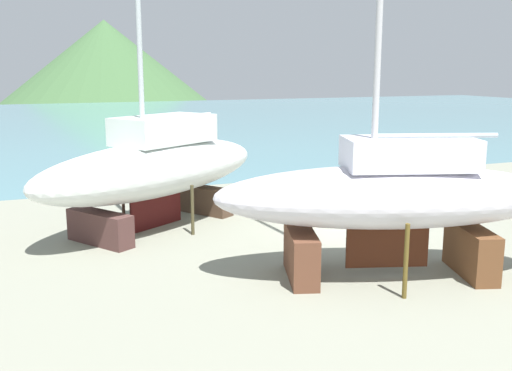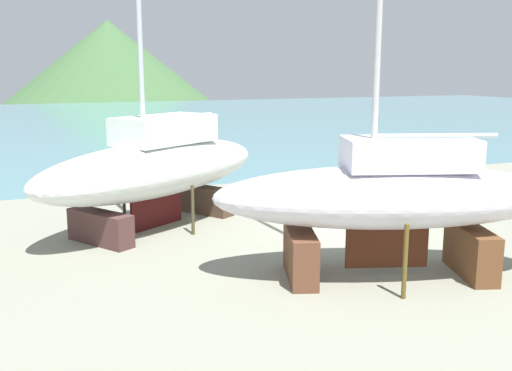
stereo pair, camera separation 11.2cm
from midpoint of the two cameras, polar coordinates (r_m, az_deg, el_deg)
name	(u,v)px [view 2 (the right image)]	position (r m, az deg, el deg)	size (l,w,h in m)	color
ground_plane	(413,261)	(18.52, 15.21, -7.09)	(54.10, 54.10, 0.00)	gray
sea_water	(130,121)	(66.23, -12.10, 6.12)	(156.30, 75.14, 0.01)	teal
headland_hill	(110,93)	(145.23, -13.93, 8.75)	(84.66, 84.66, 33.53)	#40663A
sailboat_mid_port	(156,166)	(21.50, -9.52, 1.85)	(10.49, 8.31, 16.46)	#4D302D
sailboat_large_starboard	(391,195)	(16.43, 13.13, -0.93)	(10.09, 5.78, 17.19)	brown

